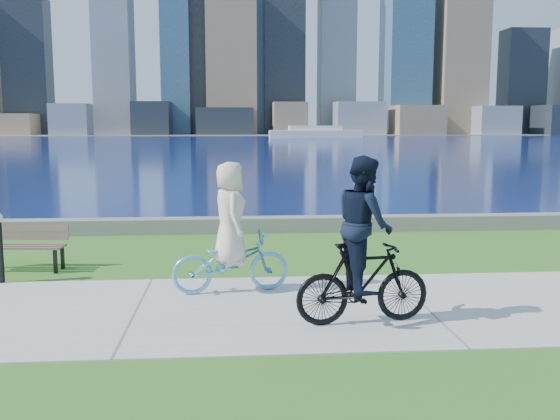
{
  "coord_description": "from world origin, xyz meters",
  "views": [
    {
      "loc": [
        1.33,
        -8.34,
        2.57
      ],
      "look_at": [
        2.14,
        2.08,
        1.1
      ],
      "focal_mm": 40.0,
      "sensor_mm": 36.0,
      "label": 1
    }
  ],
  "objects": [
    {
      "name": "ground",
      "position": [
        0.0,
        0.0,
        0.0
      ],
      "size": [
        320.0,
        320.0,
        0.0
      ],
      "primitive_type": "plane",
      "color": "#2D641A",
      "rests_on": "ground"
    },
    {
      "name": "concrete_path",
      "position": [
        0.0,
        0.0,
        0.01
      ],
      "size": [
        80.0,
        3.5,
        0.02
      ],
      "primitive_type": "cube",
      "color": "#ADACA7",
      "rests_on": "ground"
    },
    {
      "name": "seawall",
      "position": [
        0.0,
        6.2,
        0.17
      ],
      "size": [
        90.0,
        0.5,
        0.35
      ],
      "primitive_type": "cube",
      "color": "slate",
      "rests_on": "ground"
    },
    {
      "name": "bay_water",
      "position": [
        0.0,
        72.0,
        0.0
      ],
      "size": [
        320.0,
        131.0,
        0.01
      ],
      "primitive_type": "cube",
      "color": "navy",
      "rests_on": "ground"
    },
    {
      "name": "far_shore",
      "position": [
        0.0,
        130.0,
        0.06
      ],
      "size": [
        320.0,
        30.0,
        0.12
      ],
      "primitive_type": "cube",
      "color": "gray",
      "rests_on": "ground"
    },
    {
      "name": "city_skyline",
      "position": [
        -1.99,
        129.16,
        21.81
      ],
      "size": [
        173.96,
        21.83,
        76.0
      ],
      "color": "slate",
      "rests_on": "ground"
    },
    {
      "name": "ferry_far",
      "position": [
        15.41,
        96.34,
        0.87
      ],
      "size": [
        15.34,
        4.38,
        2.08
      ],
      "color": "silver",
      "rests_on": "ground"
    },
    {
      "name": "park_bench",
      "position": [
        -2.32,
        2.69,
        0.47
      ],
      "size": [
        1.53,
        0.65,
        0.77
      ],
      "rotation": [
        0.0,
        0.0,
        -0.1
      ],
      "color": "black",
      "rests_on": "ground"
    },
    {
      "name": "cyclist_woman",
      "position": [
        1.3,
        0.89,
        0.75
      ],
      "size": [
        0.89,
        1.85,
        1.98
      ],
      "rotation": [
        0.0,
        0.0,
        1.73
      ],
      "color": "#5CACE0",
      "rests_on": "ground"
    },
    {
      "name": "cyclist_man",
      "position": [
        2.98,
        -0.74,
        0.92
      ],
      "size": [
        0.74,
        1.79,
        2.15
      ],
      "rotation": [
        0.0,
        0.0,
        1.69
      ],
      "color": "black",
      "rests_on": "ground"
    }
  ]
}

